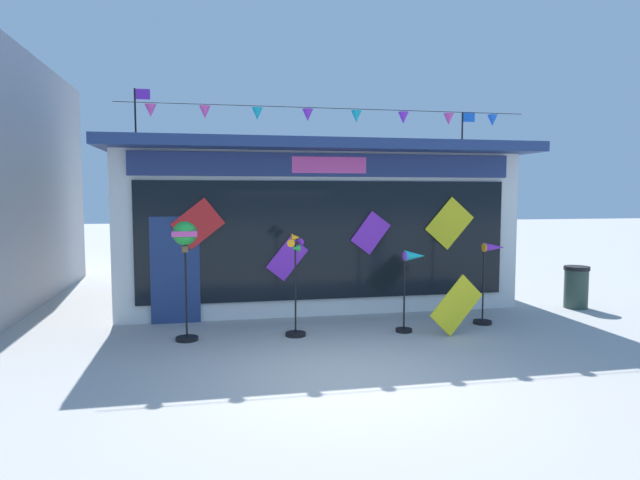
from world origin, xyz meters
TOP-DOWN VIEW (x-y plane):
  - ground_plane at (0.00, 0.00)m, footprint 80.00×80.00m
  - kite_shop_building at (0.55, 5.77)m, footprint 8.55×5.07m
  - wind_spinner_far_left at (-2.15, 2.31)m, footprint 0.40×0.40m
  - wind_spinner_left at (-0.34, 2.22)m, footprint 0.35×0.35m
  - wind_spinner_center_left at (1.69, 2.13)m, footprint 0.53×0.29m
  - wind_spinner_center_right at (3.33, 2.43)m, footprint 0.58×0.35m
  - trash_bin at (5.86, 3.36)m, footprint 0.52×0.52m
  - display_kite_on_ground at (2.37, 1.76)m, footprint 1.03×0.20m

SIDE VIEW (x-z plane):
  - ground_plane at x=0.00m, z-range 0.00..0.00m
  - trash_bin at x=5.86m, z-range 0.01..0.90m
  - display_kite_on_ground at x=2.37m, z-range 0.00..1.03m
  - wind_spinner_center_right at x=3.33m, z-range 0.15..1.66m
  - wind_spinner_left at x=-0.34m, z-range 0.04..1.79m
  - wind_spinner_center_left at x=1.69m, z-range 0.27..1.71m
  - wind_spinner_far_left at x=-2.15m, z-range 0.61..2.58m
  - kite_shop_building at x=0.55m, z-range -0.60..4.09m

